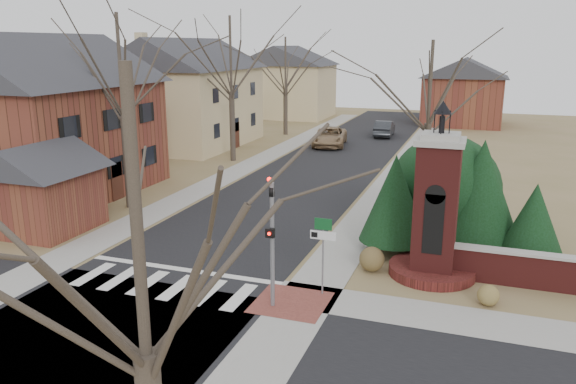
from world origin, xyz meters
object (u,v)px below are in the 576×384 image
at_px(traffic_signal_pole, 272,232).
at_px(sign_post, 323,241).
at_px(pickup_truck, 330,137).
at_px(distant_car, 384,128).
at_px(brick_gate_monument, 435,220).

relative_size(traffic_signal_pole, sign_post, 1.64).
bearing_deg(pickup_truck, distant_car, 53.10).
height_order(pickup_truck, distant_car, pickup_truck).
xyz_separation_m(brick_gate_monument, distant_car, (-7.40, 31.99, -1.43)).
bearing_deg(traffic_signal_pole, sign_post, 47.57).
xyz_separation_m(sign_post, pickup_truck, (-7.47, 28.39, -1.17)).
distance_m(traffic_signal_pole, distant_car, 36.56).
xyz_separation_m(traffic_signal_pole, brick_gate_monument, (4.70, 4.42, -0.42)).
bearing_deg(sign_post, traffic_signal_pole, -132.43).
height_order(brick_gate_monument, pickup_truck, brick_gate_monument).
xyz_separation_m(traffic_signal_pole, distant_car, (-2.70, 36.41, -1.85)).
distance_m(sign_post, distant_car, 35.24).
height_order(sign_post, distant_car, sign_post).
relative_size(sign_post, distant_car, 0.62).
distance_m(pickup_truck, distant_car, 7.46).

